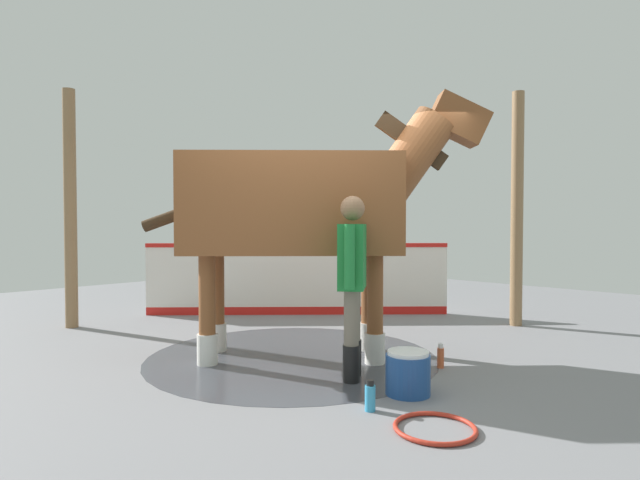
{
  "coord_description": "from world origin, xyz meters",
  "views": [
    {
      "loc": [
        -3.73,
        3.5,
        1.37
      ],
      "look_at": [
        -0.27,
        -0.03,
        1.22
      ],
      "focal_mm": 29.04,
      "sensor_mm": 36.0,
      "label": 1
    }
  ],
  "objects_px": {
    "handler": "(352,274)",
    "hose_coil": "(435,428)",
    "horse": "(304,207)",
    "bottle_spray": "(441,357)",
    "bottle_shampoo": "(370,397)",
    "wash_bucket": "(408,373)"
  },
  "relations": [
    {
      "from": "horse",
      "to": "bottle_spray",
      "type": "xyz_separation_m",
      "value": [
        -1.23,
        -0.63,
        -1.45
      ]
    },
    {
      "from": "wash_bucket",
      "to": "hose_coil",
      "type": "height_order",
      "value": "wash_bucket"
    },
    {
      "from": "bottle_shampoo",
      "to": "bottle_spray",
      "type": "xyz_separation_m",
      "value": [
        0.24,
        -1.37,
        0.0
      ]
    },
    {
      "from": "bottle_spray",
      "to": "hose_coil",
      "type": "height_order",
      "value": "bottle_spray"
    },
    {
      "from": "hose_coil",
      "to": "bottle_shampoo",
      "type": "bearing_deg",
      "value": 2.09
    },
    {
      "from": "handler",
      "to": "horse",
      "type": "bearing_deg",
      "value": -50.51
    },
    {
      "from": "handler",
      "to": "wash_bucket",
      "type": "bearing_deg",
      "value": 142.89
    },
    {
      "from": "horse",
      "to": "bottle_shampoo",
      "type": "bearing_deg",
      "value": -72.34
    },
    {
      "from": "bottle_spray",
      "to": "handler",
      "type": "bearing_deg",
      "value": 65.79
    },
    {
      "from": "bottle_shampoo",
      "to": "handler",
      "type": "bearing_deg",
      "value": -39.85
    },
    {
      "from": "handler",
      "to": "wash_bucket",
      "type": "relative_size",
      "value": 4.5
    },
    {
      "from": "hose_coil",
      "to": "handler",
      "type": "bearing_deg",
      "value": -23.28
    },
    {
      "from": "horse",
      "to": "wash_bucket",
      "type": "bearing_deg",
      "value": -54.77
    },
    {
      "from": "handler",
      "to": "wash_bucket",
      "type": "height_order",
      "value": "handler"
    },
    {
      "from": "bottle_spray",
      "to": "wash_bucket",
      "type": "bearing_deg",
      "value": 104.4
    },
    {
      "from": "bottle_shampoo",
      "to": "hose_coil",
      "type": "height_order",
      "value": "bottle_shampoo"
    },
    {
      "from": "bottle_shampoo",
      "to": "bottle_spray",
      "type": "height_order",
      "value": "bottle_spray"
    },
    {
      "from": "handler",
      "to": "hose_coil",
      "type": "bearing_deg",
      "value": 120.81
    },
    {
      "from": "wash_bucket",
      "to": "handler",
      "type": "bearing_deg",
      "value": -1.2
    },
    {
      "from": "handler",
      "to": "bottle_spray",
      "type": "bearing_deg",
      "value": -150.12
    },
    {
      "from": "horse",
      "to": "hose_coil",
      "type": "xyz_separation_m",
      "value": [
        -2.0,
        0.72,
        -1.54
      ]
    },
    {
      "from": "handler",
      "to": "bottle_spray",
      "type": "relative_size",
      "value": 7.0
    }
  ]
}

